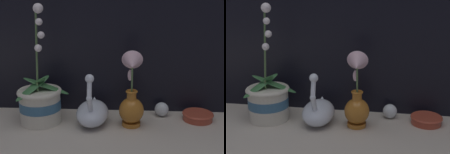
# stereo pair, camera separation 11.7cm
# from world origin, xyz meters

# --- Properties ---
(ground_plane) EXTENTS (2.80, 2.80, 0.00)m
(ground_plane) POSITION_xyz_m (0.00, 0.00, 0.00)
(ground_plane) COLOR #BCB2A3
(orchid_potted_plant) EXTENTS (0.21, 0.20, 0.48)m
(orchid_potted_plant) POSITION_xyz_m (-0.32, 0.13, 0.09)
(orchid_potted_plant) COLOR beige
(orchid_potted_plant) RESTS_ON ground_plane
(swan_figurine) EXTENTS (0.13, 0.21, 0.23)m
(swan_figurine) POSITION_xyz_m (-0.11, 0.13, 0.05)
(swan_figurine) COLOR silver
(swan_figurine) RESTS_ON ground_plane
(blue_vase) EXTENTS (0.10, 0.12, 0.31)m
(blue_vase) POSITION_xyz_m (0.05, 0.11, 0.11)
(blue_vase) COLOR #B26B23
(blue_vase) RESTS_ON ground_plane
(glass_sphere) EXTENTS (0.06, 0.06, 0.06)m
(glass_sphere) POSITION_xyz_m (0.18, 0.22, 0.03)
(glass_sphere) COLOR silver
(glass_sphere) RESTS_ON ground_plane
(amber_dish) EXTENTS (0.13, 0.13, 0.03)m
(amber_dish) POSITION_xyz_m (0.33, 0.19, 0.02)
(amber_dish) COLOR #A8422D
(amber_dish) RESTS_ON ground_plane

